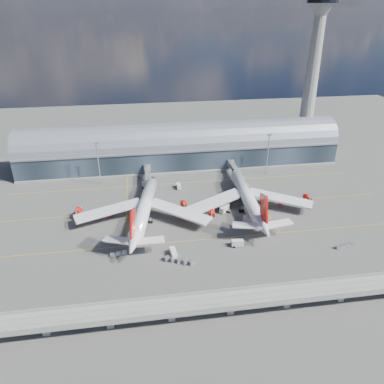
{
  "coord_description": "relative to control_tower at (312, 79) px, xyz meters",
  "views": [
    {
      "loc": [
        -27.25,
        -147.19,
        94.51
      ],
      "look_at": [
        -3.15,
        10.0,
        14.0
      ],
      "focal_mm": 35.0,
      "sensor_mm": 36.0,
      "label": 1
    }
  ],
  "objects": [
    {
      "name": "service_truck_2",
      "position": [
        -59.72,
        -79.62,
        -49.94
      ],
      "size": [
        9.25,
        6.2,
        3.27
      ],
      "rotation": [
        0.0,
        0.0,
        2.01
      ],
      "color": "silver",
      "rests_on": "ground"
    },
    {
      "name": "jet_bridge_left",
      "position": [
        -107.67,
        -29.88,
        -46.46
      ],
      "size": [
        4.4,
        28.0,
        7.25
      ],
      "color": "gray",
      "rests_on": "ground"
    },
    {
      "name": "jet_bridge_right",
      "position": [
        -55.48,
        -31.82,
        -46.46
      ],
      "size": [
        4.4,
        32.0,
        7.25
      ],
      "color": "gray",
      "rests_on": "ground"
    },
    {
      "name": "floodlight_mast_left",
      "position": [
        -135.0,
        -28.0,
        -38.0
      ],
      "size": [
        3.0,
        0.7,
        25.7
      ],
      "color": "gray",
      "rests_on": "ground"
    },
    {
      "name": "airliner_right",
      "position": [
        -59.06,
        -69.29,
        -45.76
      ],
      "size": [
        68.35,
        71.43,
        22.67
      ],
      "rotation": [
        0.0,
        0.0,
        -0.04
      ],
      "color": "white",
      "rests_on": "ground"
    },
    {
      "name": "cargo_train_2",
      "position": [
        -26.38,
        -108.14,
        -50.85
      ],
      "size": [
        9.1,
        3.08,
        1.5
      ],
      "rotation": [
        0.0,
        0.0,
        1.38
      ],
      "color": "gray",
      "rests_on": "ground"
    },
    {
      "name": "service_truck_5",
      "position": [
        -109.45,
        -35.8,
        -50.23
      ],
      "size": [
        4.25,
        6.09,
        2.75
      ],
      "rotation": [
        0.0,
        0.0,
        0.4
      ],
      "color": "silver",
      "rests_on": "ground"
    },
    {
      "name": "service_truck_3",
      "position": [
        -71.07,
        -69.67,
        -50.02
      ],
      "size": [
        6.1,
        6.63,
        3.16
      ],
      "rotation": [
        0.0,
        0.0,
        -0.69
      ],
      "color": "silver",
      "rests_on": "ground"
    },
    {
      "name": "floodlight_mast_right",
      "position": [
        -35.0,
        -28.0,
        -38.0
      ],
      "size": [
        3.0,
        0.7,
        25.7
      ],
      "color": "gray",
      "rests_on": "ground"
    },
    {
      "name": "cargo_train_0",
      "position": [
        -123.29,
        -99.32,
        -50.8
      ],
      "size": [
        7.31,
        2.78,
        1.6
      ],
      "rotation": [
        0.0,
        0.0,
        1.39
      ],
      "color": "gray",
      "rests_on": "ground"
    },
    {
      "name": "service_truck_1",
      "position": [
        -72.37,
        -100.17,
        -50.14
      ],
      "size": [
        5.29,
        2.9,
        2.96
      ],
      "rotation": [
        0.0,
        0.0,
        1.48
      ],
      "color": "silver",
      "rests_on": "ground"
    },
    {
      "name": "control_tower",
      "position": [
        0.0,
        0.0,
        0.0
      ],
      "size": [
        19.0,
        19.0,
        103.0
      ],
      "color": "gray",
      "rests_on": "ground"
    },
    {
      "name": "cargo_train_1",
      "position": [
        -98.67,
        -107.83,
        -50.73
      ],
      "size": [
        12.65,
        6.95,
        1.75
      ],
      "rotation": [
        0.0,
        0.0,
        2.0
      ],
      "color": "gray",
      "rests_on": "ground"
    },
    {
      "name": "service_truck_4",
      "position": [
        -90.82,
        -39.84,
        -50.27
      ],
      "size": [
        2.52,
        4.76,
        2.7
      ],
      "rotation": [
        0.0,
        0.0,
        0.05
      ],
      "color": "silver",
      "rests_on": "ground"
    },
    {
      "name": "terminal",
      "position": [
        -85.0,
        -5.01,
        -40.3
      ],
      "size": [
        200.0,
        30.0,
        28.0
      ],
      "color": "#1C262F",
      "rests_on": "ground"
    },
    {
      "name": "service_truck_0",
      "position": [
        -100.55,
        -103.29,
        -50.18
      ],
      "size": [
        2.98,
        7.01,
        2.82
      ],
      "rotation": [
        0.0,
        0.0,
        0.11
      ],
      "color": "silver",
      "rests_on": "ground"
    },
    {
      "name": "airliner_left",
      "position": [
        -111.6,
        -73.03,
        -45.37
      ],
      "size": [
        68.14,
        71.73,
        21.93
      ],
      "rotation": [
        0.0,
        0.0,
        -0.18
      ],
      "color": "white",
      "rests_on": "ground"
    },
    {
      "name": "guideway",
      "position": [
        -85.0,
        -138.0,
        -46.34
      ],
      "size": [
        220.0,
        8.5,
        7.2
      ],
      "color": "gray",
      "rests_on": "ground"
    },
    {
      "name": "ground",
      "position": [
        -85.0,
        -83.0,
        -51.64
      ],
      "size": [
        500.0,
        500.0,
        0.0
      ],
      "primitive_type": "plane",
      "color": "#474744",
      "rests_on": "ground"
    },
    {
      "name": "taxi_lines",
      "position": [
        -85.0,
        -60.89,
        -51.63
      ],
      "size": [
        200.0,
        80.12,
        0.01
      ],
      "color": "gold",
      "rests_on": "ground"
    }
  ]
}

